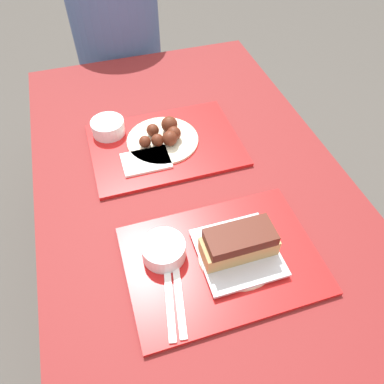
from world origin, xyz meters
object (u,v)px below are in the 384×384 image
object	(u,v)px
brisket_sandwich_plate	(239,247)
bowl_coleslaw_far	(108,126)
tray_far	(165,145)
person_seated_across	(116,30)
bowl_coleslaw_near	(164,249)
wings_plate_far	(164,136)
tray_near	(222,260)

from	to	relation	value
brisket_sandwich_plate	bowl_coleslaw_far	distance (m)	0.59
tray_far	person_seated_across	distance (m)	0.80
bowl_coleslaw_near	person_seated_across	world-z (taller)	person_seated_across
person_seated_across	tray_far	bearing A→B (deg)	-88.73
brisket_sandwich_plate	wings_plate_far	bearing A→B (deg)	98.07
bowl_coleslaw_near	wings_plate_far	distance (m)	0.42
tray_near	person_seated_across	distance (m)	1.24
brisket_sandwich_plate	wings_plate_far	world-z (taller)	brisket_sandwich_plate
tray_near	bowl_coleslaw_near	size ratio (longest dim) A/B	4.38
person_seated_across	bowl_coleslaw_far	bearing A→B (deg)	-101.55
bowl_coleslaw_near	tray_near	bearing A→B (deg)	-21.32
tray_far	bowl_coleslaw_far	bearing A→B (deg)	146.52
brisket_sandwich_plate	person_seated_across	xyz separation A→B (m)	(-0.08, 1.24, -0.03)
bowl_coleslaw_far	tray_near	bearing A→B (deg)	-71.36
tray_far	wings_plate_far	world-z (taller)	wings_plate_far
tray_near	bowl_coleslaw_far	world-z (taller)	bowl_coleslaw_far
tray_far	brisket_sandwich_plate	size ratio (longest dim) A/B	2.37
tray_far	wings_plate_far	bearing A→B (deg)	91.11
brisket_sandwich_plate	wings_plate_far	size ratio (longest dim) A/B	0.86
bowl_coleslaw_near	wings_plate_far	xyz separation A→B (m)	(0.10, 0.41, -0.01)
bowl_coleslaw_near	tray_far	bearing A→B (deg)	75.08
bowl_coleslaw_near	person_seated_across	bearing A→B (deg)	85.83
bowl_coleslaw_far	wings_plate_far	distance (m)	0.18
tray_near	bowl_coleslaw_far	xyz separation A→B (m)	(-0.18, 0.55, 0.03)
brisket_sandwich_plate	bowl_coleslaw_far	world-z (taller)	brisket_sandwich_plate
tray_near	tray_far	xyz separation A→B (m)	(-0.03, 0.44, 0.00)
wings_plate_far	bowl_coleslaw_near	bearing A→B (deg)	-104.38
tray_far	person_seated_across	xyz separation A→B (m)	(-0.02, 0.80, 0.01)
bowl_coleslaw_far	bowl_coleslaw_near	bearing A→B (deg)	-83.71
tray_far	person_seated_across	world-z (taller)	person_seated_across
person_seated_across	brisket_sandwich_plate	bearing A→B (deg)	-86.21
tray_near	bowl_coleslaw_far	distance (m)	0.58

